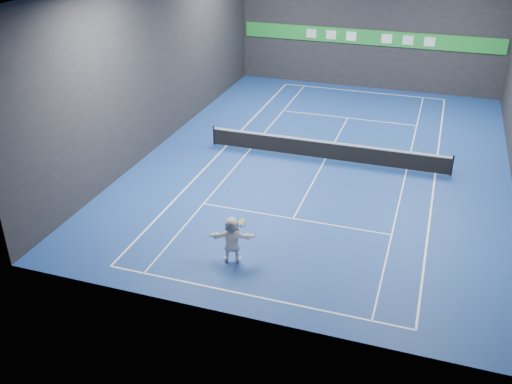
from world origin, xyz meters
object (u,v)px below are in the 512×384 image
(tennis_ball, at_px, (228,191))
(tennis_net, at_px, (326,150))
(player, at_px, (232,240))
(tennis_racket, at_px, (241,224))

(tennis_ball, height_order, tennis_net, tennis_ball)
(player, height_order, tennis_racket, player)
(player, relative_size, tennis_ball, 26.37)
(tennis_ball, xyz_separation_m, tennis_net, (1.48, 10.03, -2.34))
(tennis_ball, xyz_separation_m, tennis_racket, (0.48, -0.03, -1.25))
(player, bearing_deg, tennis_net, -113.68)
(player, height_order, tennis_ball, tennis_ball)
(tennis_ball, bearing_deg, tennis_net, 81.60)
(tennis_net, relative_size, tennis_racket, 19.86)
(tennis_ball, relative_size, tennis_net, 0.01)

